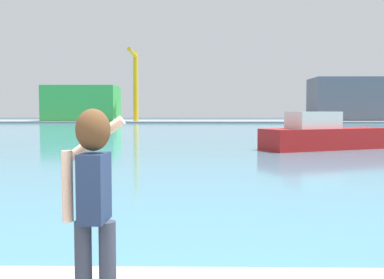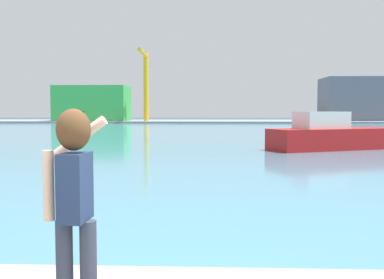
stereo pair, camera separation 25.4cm
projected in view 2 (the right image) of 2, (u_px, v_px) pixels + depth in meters
The scene contains 8 objects.
ground_plane at pixel (206, 131), 52.86m from camera, with size 220.00×220.00×0.00m, color #334751.
harbor_water at pixel (206, 130), 54.85m from camera, with size 140.00×100.00×0.02m, color teal.
far_shore_dock at pixel (208, 121), 94.73m from camera, with size 140.00×20.00×0.37m, color gray.
person_photographer at pixel (74, 191), 3.67m from camera, with size 0.53×0.55×1.74m.
boat_moored at pixel (333, 136), 27.28m from camera, with size 8.69×5.61×2.31m.
warehouse_left at pixel (93, 103), 92.40m from camera, with size 14.55×8.76×7.11m, color green.
warehouse_right at pixel (361, 99), 93.94m from camera, with size 15.91×9.84×8.94m, color slate.
port_crane at pixel (145, 78), 88.51m from camera, with size 1.20×11.04×13.73m.
Camera 2 is at (0.55, -2.84, 2.36)m, focal length 41.91 mm.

